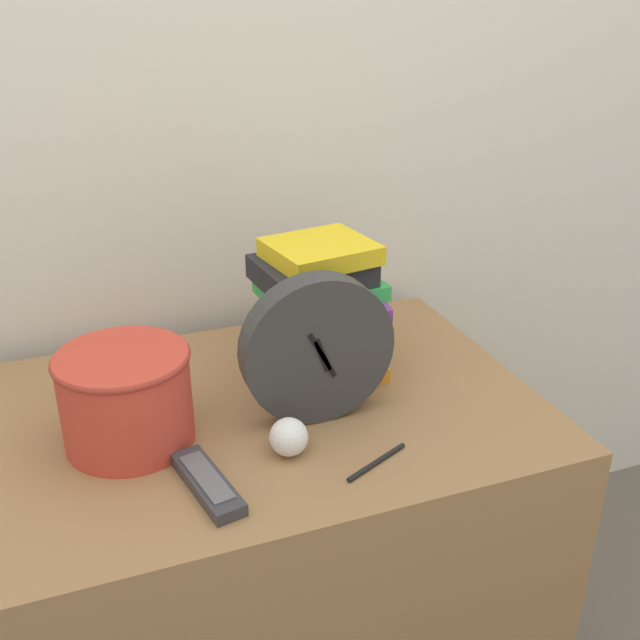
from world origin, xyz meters
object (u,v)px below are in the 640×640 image
(desk_clock, at_px, (318,350))
(basket, at_px, (126,396))
(tv_remote, at_px, (207,483))
(pen, at_px, (377,462))
(book_stack, at_px, (321,309))
(crumpled_paper_ball, at_px, (289,437))

(desk_clock, distance_m, basket, 0.31)
(desk_clock, bearing_deg, tv_remote, -150.05)
(basket, height_order, pen, basket)
(basket, xyz_separation_m, tv_remote, (0.09, -0.17, -0.07))
(tv_remote, height_order, pen, tv_remote)
(book_stack, bearing_deg, tv_remote, -135.20)
(desk_clock, distance_m, tv_remote, 0.28)
(basket, bearing_deg, book_stack, 17.33)
(desk_clock, height_order, crumpled_paper_ball, desk_clock)
(desk_clock, bearing_deg, book_stack, 67.64)
(book_stack, relative_size, crumpled_paper_ball, 4.13)
(crumpled_paper_ball, bearing_deg, tv_remote, -163.29)
(book_stack, bearing_deg, basket, -162.67)
(pen, bearing_deg, basket, 150.09)
(book_stack, relative_size, pen, 2.11)
(crumpled_paper_ball, distance_m, pen, 0.14)
(book_stack, bearing_deg, desk_clock, -112.36)
(basket, bearing_deg, pen, -29.91)
(desk_clock, relative_size, pen, 2.14)
(tv_remote, relative_size, pen, 1.48)
(desk_clock, bearing_deg, pen, -76.69)
(crumpled_paper_ball, height_order, pen, crumpled_paper_ball)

